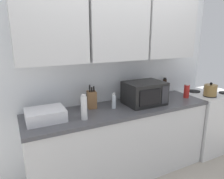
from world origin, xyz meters
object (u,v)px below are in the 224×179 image
object	(u,v)px
stove_range	(206,120)
kettle	(210,90)
microwave	(144,93)
bottle_white_jar	(84,108)
knife_block	(92,99)
bottle_amber_vinegar	(164,92)
bottle_clear_tall	(114,101)
dish_rack	(45,115)
bottle_soy_dark	(164,86)
bottle_red_sauce	(187,91)

from	to	relation	value
stove_range	kettle	bearing A→B (deg)	-140.53
microwave	bottle_white_jar	world-z (taller)	microwave
stove_range	knife_block	xyz separation A→B (m)	(-1.83, 0.16, 0.55)
kettle	bottle_white_jar	world-z (taller)	bottle_white_jar
kettle	bottle_amber_vinegar	world-z (taller)	bottle_amber_vinegar
microwave	bottle_clear_tall	size ratio (longest dim) A/B	2.60
dish_rack	bottle_amber_vinegar	world-z (taller)	bottle_amber_vinegar
bottle_amber_vinegar	bottle_soy_dark	bearing A→B (deg)	48.43
kettle	bottle_soy_dark	size ratio (longest dim) A/B	0.79
dish_rack	bottle_soy_dark	xyz separation A→B (m)	(1.71, 0.22, 0.06)
microwave	bottle_clear_tall	world-z (taller)	microwave
stove_range	microwave	size ratio (longest dim) A/B	1.90
microwave	bottle_soy_dark	bearing A→B (deg)	24.30
bottle_white_jar	bottle_clear_tall	size ratio (longest dim) A/B	1.44
bottle_white_jar	bottle_clear_tall	bearing A→B (deg)	20.91
bottle_amber_vinegar	bottle_clear_tall	bearing A→B (deg)	-177.05
bottle_clear_tall	bottle_white_jar	bearing A→B (deg)	-159.09
dish_rack	bottle_clear_tall	distance (m)	0.78
bottle_amber_vinegar	bottle_clear_tall	size ratio (longest dim) A/B	1.13
kettle	knife_block	world-z (taller)	knife_block
stove_range	bottle_white_jar	size ratio (longest dim) A/B	3.43
bottle_clear_tall	bottle_amber_vinegar	bearing A→B (deg)	2.95
microwave	bottle_white_jar	size ratio (longest dim) A/B	1.81
stove_range	bottle_white_jar	world-z (taller)	bottle_white_jar
dish_rack	bottle_red_sauce	xyz separation A→B (m)	(1.87, -0.06, 0.03)
kettle	knife_block	xyz separation A→B (m)	(-1.66, 0.30, 0.01)
bottle_amber_vinegar	bottle_red_sauce	size ratio (longest dim) A/B	1.07
bottle_soy_dark	microwave	bearing A→B (deg)	-155.70
bottle_amber_vinegar	stove_range	bearing A→B (deg)	-5.21
microwave	bottle_clear_tall	xyz separation A→B (m)	(-0.41, 0.03, -0.06)
stove_range	bottle_red_sauce	xyz separation A→B (m)	(-0.52, -0.04, 0.54)
bottle_clear_tall	bottle_soy_dark	distance (m)	0.96
bottle_amber_vinegar	bottle_soy_dark	size ratio (longest dim) A/B	0.86
dish_rack	bottle_white_jar	world-z (taller)	bottle_white_jar
microwave	bottle_soy_dark	size ratio (longest dim) A/B	1.98
kettle	microwave	size ratio (longest dim) A/B	0.40
stove_range	bottle_clear_tall	xyz separation A→B (m)	(-1.60, 0.03, 0.53)
bottle_soy_dark	bottle_amber_vinegar	bearing A→B (deg)	-131.57
bottle_white_jar	bottle_soy_dark	bearing A→B (deg)	15.24
bottle_red_sauce	stove_range	bearing A→B (deg)	3.95
bottle_amber_vinegar	bottle_red_sauce	xyz separation A→B (m)	(0.30, -0.11, -0.00)
dish_rack	bottle_red_sauce	distance (m)	1.87
kettle	microwave	world-z (taller)	microwave
knife_block	bottle_soy_dark	xyz separation A→B (m)	(1.16, 0.08, 0.01)
stove_range	bottle_clear_tall	world-z (taller)	bottle_clear_tall
bottle_clear_tall	dish_rack	bearing A→B (deg)	-178.96
bottle_amber_vinegar	bottle_soy_dark	xyz separation A→B (m)	(0.15, 0.17, 0.02)
bottle_white_jar	bottle_red_sauce	bearing A→B (deg)	3.49
kettle	bottle_clear_tall	bearing A→B (deg)	173.06
bottle_red_sauce	kettle	bearing A→B (deg)	-16.84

